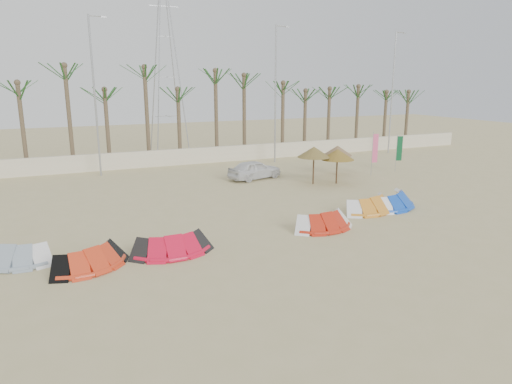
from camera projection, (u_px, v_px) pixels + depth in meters
name	position (u px, v px, depth m)	size (l,w,h in m)	color
ground	(320.00, 258.00, 17.56)	(120.00, 120.00, 0.00)	tan
boundary_wall	(175.00, 157.00, 36.92)	(60.00, 0.30, 1.30)	beige
palm_line	(176.00, 84.00, 37.14)	(52.00, 4.00, 7.70)	brown
lamp_b	(95.00, 94.00, 31.57)	(1.25, 0.14, 11.00)	#A5A8AD
lamp_c	(276.00, 92.00, 37.12)	(1.25, 0.14, 11.00)	#A5A8AD
lamp_d	(393.00, 91.00, 41.88)	(1.25, 0.14, 11.00)	#A5A8AD
pylon	(170.00, 154.00, 42.79)	(3.00, 3.00, 14.00)	#A5A8AD
kite_grey	(11.00, 252.00, 17.07)	(3.41, 2.51, 0.90)	#83929F
kite_red_left	(90.00, 256.00, 16.71)	(3.38, 2.50, 0.90)	red
kite_red_mid	(170.00, 242.00, 18.10)	(3.21, 1.58, 0.90)	red
kite_red_right	(321.00, 219.00, 21.10)	(3.09, 1.70, 0.90)	red
kite_orange	(368.00, 203.00, 23.98)	(3.60, 2.18, 0.90)	orange
kite_blue	(391.00, 199.00, 24.80)	(3.89, 2.80, 0.90)	blue
parasol_left	(314.00, 152.00, 29.77)	(2.18, 2.18, 2.49)	#4C331E
parasol_mid	(337.00, 154.00, 29.95)	(2.22, 2.22, 2.31)	#4C331E
parasol_right	(338.00, 150.00, 32.90)	(2.08, 2.08, 2.13)	#4C331E
flag_pink	(374.00, 149.00, 32.67)	(0.45, 0.09, 3.17)	#A5A8AD
flag_green	(398.00, 149.00, 34.15)	(0.44, 0.17, 2.82)	#A5A8AD
car	(255.00, 170.00, 31.67)	(1.57, 3.90, 1.33)	silver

